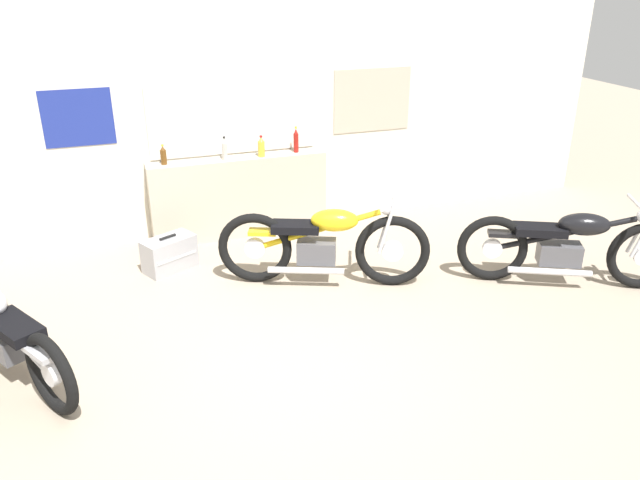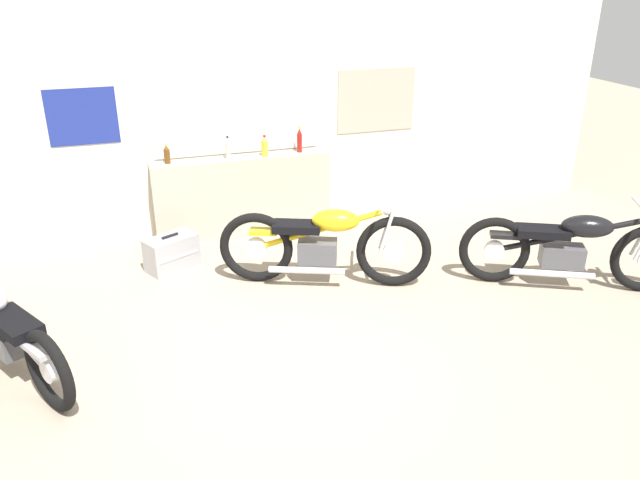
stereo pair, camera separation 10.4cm
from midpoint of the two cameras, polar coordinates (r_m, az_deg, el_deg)
ground_plane at (r=5.05m, az=-1.21°, el=-12.21°), size 24.00×24.00×0.00m
wall_back at (r=7.31m, az=-8.53°, el=11.18°), size 10.00×0.07×2.80m
sill_counter at (r=7.42m, az=-6.66°, el=4.02°), size 2.06×0.28×0.95m
bottle_leftmost at (r=7.15m, az=-13.41°, el=7.59°), size 0.07×0.07×0.22m
bottle_left_center at (r=7.18m, az=-8.00°, el=8.24°), size 0.06×0.06×0.27m
bottle_center at (r=7.26m, az=-4.67°, el=8.48°), size 0.08×0.08×0.25m
bottle_right_center at (r=7.40m, az=-1.48°, el=9.06°), size 0.06×0.06×0.31m
motorcycle_yellow at (r=6.18m, az=0.87°, el=-0.31°), size 2.00×0.95×0.94m
motorcycle_black at (r=6.63m, az=22.37°, el=-0.65°), size 1.97×1.07×0.88m
hard_case_silver at (r=6.78m, az=-12.98°, el=-1.13°), size 0.61×0.49×0.38m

